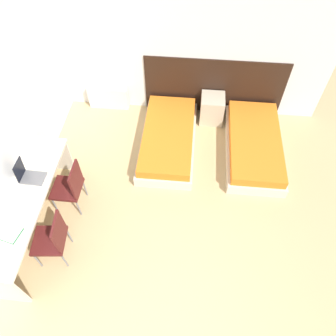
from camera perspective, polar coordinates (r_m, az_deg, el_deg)
The scene contains 12 objects.
wall_back at distance 5.76m, azimuth 1.95°, elevation 20.57°, with size 5.20×0.05×2.70m.
wall_left at distance 4.75m, azimuth -26.87°, elevation 5.74°, with size 0.05×5.27×2.70m.
headboard_panel at distance 6.19m, azimuth 7.99°, elevation 13.78°, with size 2.52×0.03×1.14m.
bed_near_window at distance 5.75m, azimuth 0.02°, elevation 5.11°, with size 0.93×1.88×0.34m.
bed_near_door at distance 5.85m, azimuth 14.74°, elevation 3.93°, with size 0.93×1.88×0.34m.
nightstand at distance 6.20m, azimuth 7.65°, elevation 10.20°, with size 0.42×0.42×0.53m.
radiator at distance 6.53m, azimuth -10.34°, elevation 11.94°, with size 0.76×0.12×0.46m.
desk at distance 4.85m, azimuth -23.22°, elevation -5.88°, with size 0.54×2.19×0.75m.
chair_near_laptop at distance 4.94m, azimuth -16.68°, elevation -3.02°, with size 0.42×0.42×0.91m.
chair_near_notebook at distance 4.58m, azimuth -19.43°, elevation -11.43°, with size 0.46×0.46×0.91m.
laptop at distance 4.84m, azimuth -23.12°, elevation -1.14°, with size 0.33×0.24×0.33m.
open_notebook at distance 4.52m, azimuth -26.13°, elevation -10.06°, with size 0.35×0.29×0.02m.
Camera 1 is at (0.28, -0.58, 4.42)m, focal length 35.00 mm.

